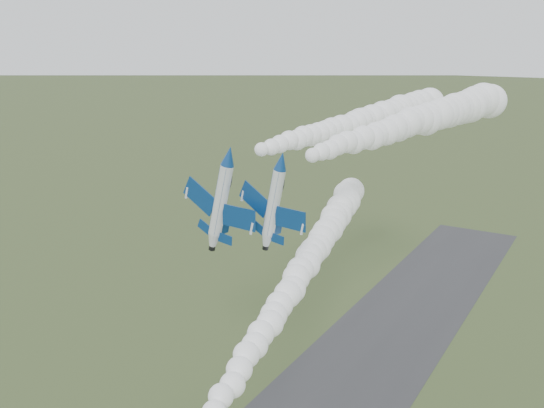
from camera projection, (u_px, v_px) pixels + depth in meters
The scene contains 5 objects.
smoke_trail_jet_lead at pixel (303, 268), 74.76m from camera, with size 4.47×64.74×4.47m, color white, non-canonical shape.
jet_pair_left at pixel (228, 156), 72.09m from camera, with size 11.63×14.25×4.29m.
smoke_trail_jet_pair_left at pixel (362, 122), 97.54m from camera, with size 5.68×59.15×5.68m, color white, non-canonical shape.
jet_pair_right at pixel (281, 161), 69.10m from camera, with size 10.53×12.67×3.72m.
smoke_trail_jet_pair_right at pixel (415, 122), 88.90m from camera, with size 5.88×52.62×5.88m, color white, non-canonical shape.
Camera 1 is at (37.07, -33.71, 59.94)m, focal length 40.00 mm.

